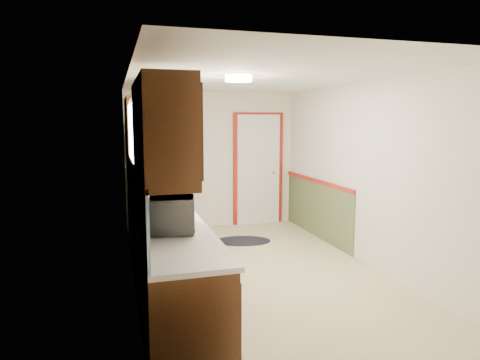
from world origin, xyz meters
TOP-DOWN VIEW (x-y plane):
  - room_shell at (0.00, 0.00)m, footprint 3.20×5.20m
  - kitchen_run at (-1.24, -0.29)m, footprint 0.63×4.00m
  - back_wall_trim at (0.99, 2.21)m, footprint 1.12×2.30m
  - ceiling_fixture at (-0.30, -0.20)m, footprint 0.30×0.30m
  - microwave at (-1.20, -1.18)m, footprint 0.37×0.59m
  - refrigerator at (-0.96, 2.05)m, footprint 0.82×0.81m
  - rug at (0.23, 1.39)m, footprint 0.98×0.75m
  - cooktop at (-1.19, 1.40)m, footprint 0.51×0.61m

SIDE VIEW (x-z plane):
  - rug at x=0.23m, z-range 0.00..0.01m
  - kitchen_run at x=-1.24m, z-range -0.29..1.91m
  - back_wall_trim at x=0.99m, z-range -0.15..1.93m
  - refrigerator at x=-0.96m, z-range 0.00..1.90m
  - cooktop at x=-1.19m, z-range 0.94..0.96m
  - microwave at x=-1.20m, z-range 0.94..1.32m
  - room_shell at x=0.00m, z-range -0.06..2.46m
  - ceiling_fixture at x=-0.30m, z-range 2.33..2.39m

